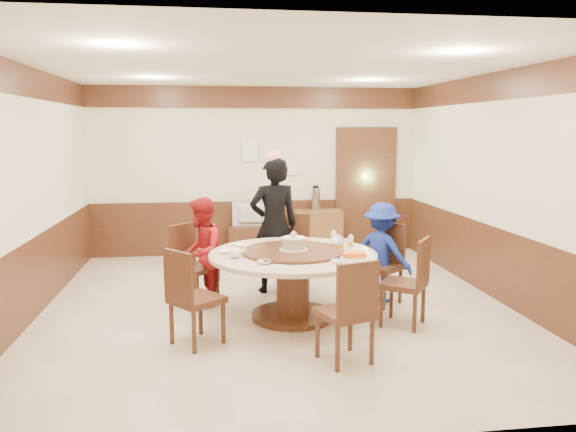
{
  "coord_description": "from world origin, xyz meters",
  "views": [
    {
      "loc": [
        -0.76,
        -6.44,
        2.1
      ],
      "look_at": [
        0.13,
        -0.03,
        1.1
      ],
      "focal_mm": 35.0,
      "sensor_mm": 36.0,
      "label": 1
    }
  ],
  "objects": [
    {
      "name": "room",
      "position": [
        0.01,
        0.01,
        1.08
      ],
      "size": [
        6.0,
        6.04,
        2.84
      ],
      "color": "beige",
      "rests_on": "ground"
    },
    {
      "name": "banquet_table",
      "position": [
        0.13,
        -0.43,
        0.53
      ],
      "size": [
        1.86,
        1.86,
        0.78
      ],
      "color": "#452415",
      "rests_on": "ground"
    },
    {
      "name": "chair_0",
      "position": [
        1.27,
        -0.03,
        0.3
      ],
      "size": [
        0.62,
        0.62,
        0.97
      ],
      "rotation": [
        0.0,
        0.0,
        2.25
      ],
      "color": "#452415",
      "rests_on": "ground"
    },
    {
      "name": "chair_1",
      "position": [
        0.32,
        0.82,
        0.3
      ],
      "size": [
        0.53,
        0.54,
        0.97
      ],
      "rotation": [
        0.0,
        0.0,
        2.91
      ],
      "color": "#452415",
      "rests_on": "ground"
    },
    {
      "name": "chair_2",
      "position": [
        -0.97,
        0.24,
        0.3
      ],
      "size": [
        0.62,
        0.62,
        0.97
      ],
      "rotation": [
        0.0,
        0.0,
        4.0
      ],
      "color": "#452415",
      "rests_on": "ground"
    },
    {
      "name": "chair_3",
      "position": [
        -0.94,
        -1.08,
        0.3
      ],
      "size": [
        0.62,
        0.62,
        0.97
      ],
      "rotation": [
        0.0,
        0.0,
        5.39
      ],
      "color": "#452415",
      "rests_on": "ground"
    },
    {
      "name": "chair_4",
      "position": [
        0.43,
        -1.69,
        0.3
      ],
      "size": [
        0.56,
        0.56,
        0.97
      ],
      "rotation": [
        0.0,
        0.0,
        6.6
      ],
      "color": "#452415",
      "rests_on": "ground"
    },
    {
      "name": "chair_5",
      "position": [
        1.29,
        -0.84,
        0.3
      ],
      "size": [
        0.62,
        0.61,
        0.97
      ],
      "rotation": [
        0.0,
        0.0,
        7.24
      ],
      "color": "#452415",
      "rests_on": "ground"
    },
    {
      "name": "person_standing",
      "position": [
        0.04,
        0.65,
        0.87
      ],
      "size": [
        0.69,
        0.51,
        1.75
      ],
      "primitive_type": "imported",
      "rotation": [
        0.0,
        0.0,
        3.3
      ],
      "color": "black",
      "rests_on": "ground"
    },
    {
      "name": "person_red",
      "position": [
        -0.88,
        0.16,
        0.66
      ],
      "size": [
        0.59,
        0.71,
        1.31
      ],
      "primitive_type": "imported",
      "rotation": [
        0.0,
        0.0,
        4.55
      ],
      "color": "maroon",
      "rests_on": "ground"
    },
    {
      "name": "person_blue",
      "position": [
        1.29,
        0.03,
        0.61
      ],
      "size": [
        0.87,
        0.89,
        1.23
      ],
      "primitive_type": "imported",
      "rotation": [
        0.0,
        0.0,
        2.32
      ],
      "color": "navy",
      "rests_on": "ground"
    },
    {
      "name": "birthday_cake",
      "position": [
        0.14,
        -0.42,
        0.85
      ],
      "size": [
        0.32,
        0.32,
        0.21
      ],
      "color": "white",
      "rests_on": "banquet_table"
    },
    {
      "name": "teapot_left",
      "position": [
        -0.52,
        -0.59,
        0.81
      ],
      "size": [
        0.17,
        0.15,
        0.13
      ],
      "primitive_type": "ellipsoid",
      "color": "white",
      "rests_on": "banquet_table"
    },
    {
      "name": "teapot_right",
      "position": [
        0.68,
        -0.2,
        0.81
      ],
      "size": [
        0.17,
        0.15,
        0.13
      ],
      "primitive_type": "ellipsoid",
      "color": "white",
      "rests_on": "banquet_table"
    },
    {
      "name": "bowl_0",
      "position": [
        -0.46,
        -0.06,
        0.77
      ],
      "size": [
        0.15,
        0.15,
        0.04
      ],
      "primitive_type": "imported",
      "color": "white",
      "rests_on": "banquet_table"
    },
    {
      "name": "bowl_1",
      "position": [
        0.5,
        -1.0,
        0.77
      ],
      "size": [
        0.12,
        0.12,
        0.04
      ],
      "primitive_type": "imported",
      "color": "white",
      "rests_on": "banquet_table"
    },
    {
      "name": "bowl_2",
      "position": [
        -0.23,
        -0.91,
        0.77
      ],
      "size": [
        0.14,
        0.14,
        0.03
      ],
      "primitive_type": "imported",
      "color": "white",
      "rests_on": "banquet_table"
    },
    {
      "name": "bowl_3",
      "position": [
        0.78,
        -0.57,
        0.77
      ],
      "size": [
        0.14,
        0.14,
        0.04
      ],
      "primitive_type": "imported",
      "color": "white",
      "rests_on": "banquet_table"
    },
    {
      "name": "bowl_4",
      "position": [
        -0.59,
        -0.36,
        0.77
      ],
      "size": [
        0.16,
        0.16,
        0.04
      ],
      "primitive_type": "imported",
      "color": "white",
      "rests_on": "banquet_table"
    },
    {
      "name": "bowl_5",
      "position": [
        0.3,
        0.13,
        0.77
      ],
      "size": [
        0.13,
        0.13,
        0.04
      ],
      "primitive_type": "imported",
      "color": "white",
      "rests_on": "banquet_table"
    },
    {
      "name": "saucer_near",
      "position": [
        -0.12,
        -1.08,
        0.76
      ],
      "size": [
        0.18,
        0.18,
        0.01
      ],
      "primitive_type": "cylinder",
      "color": "white",
      "rests_on": "banquet_table"
    },
    {
      "name": "saucer_far",
      "position": [
        0.58,
        0.07,
        0.76
      ],
      "size": [
        0.18,
        0.18,
        0.01
      ],
      "primitive_type": "cylinder",
      "color": "white",
      "rests_on": "banquet_table"
    },
    {
      "name": "shrimp_platter",
      "position": [
        0.73,
        -0.8,
        0.78
      ],
      "size": [
        0.3,
        0.2,
        0.06
      ],
      "color": "white",
      "rests_on": "banquet_table"
    },
    {
      "name": "bottle_0",
      "position": [
        0.66,
        -0.49,
        0.83
      ],
      "size": [
        0.06,
        0.06,
        0.16
      ],
      "primitive_type": "cylinder",
      "color": "white",
      "rests_on": "banquet_table"
    },
    {
      "name": "bottle_1",
      "position": [
        0.8,
        -0.39,
        0.83
      ],
      "size": [
        0.06,
        0.06,
        0.16
      ],
      "primitive_type": "cylinder",
      "color": "white",
      "rests_on": "banquet_table"
    },
    {
      "name": "bottle_2",
      "position": [
        0.67,
        -0.08,
        0.83
      ],
      "size": [
        0.06,
        0.06,
        0.16
      ],
      "primitive_type": "cylinder",
      "color": "white",
      "rests_on": "banquet_table"
    },
    {
      "name": "tv_stand",
      "position": [
        -0.06,
        2.75,
        0.25
      ],
      "size": [
        0.85,
        0.45,
        0.5
      ],
      "primitive_type": "cube",
      "color": "#452415",
      "rests_on": "ground"
    },
    {
      "name": "television",
      "position": [
        -0.06,
        2.75,
        0.7
      ],
      "size": [
        0.71,
        0.16,
        0.41
      ],
      "primitive_type": "imported",
      "rotation": [
        0.0,
        0.0,
        3.05
      ],
      "color": "gray",
      "rests_on": "tv_stand"
    },
    {
      "name": "side_cabinet",
      "position": [
        1.03,
        2.78,
        0.38
      ],
      "size": [
        0.8,
        0.4,
        0.75
      ],
      "primitive_type": "cube",
      "color": "brown",
      "rests_on": "ground"
    },
    {
      "name": "thermos",
      "position": [
        0.99,
        2.78,
        0.94
      ],
      "size": [
        0.15,
        0.15,
        0.38
      ],
      "primitive_type": "cylinder",
      "color": "silver",
      "rests_on": "side_cabinet"
    },
    {
      "name": "notice_left",
      "position": [
        -0.1,
        2.96,
        1.75
      ],
      "size": [
        0.25,
        0.0,
        0.35
      ],
      "primitive_type": "cube",
      "color": "white",
      "rests_on": "room"
    },
    {
      "name": "notice_right",
      "position": [
        0.55,
        2.96,
        1.45
      ],
      "size": [
        0.3,
        0.0,
        0.22
      ],
      "primitive_type": "cube",
      "color": "white",
      "rests_on": "room"
    }
  ]
}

